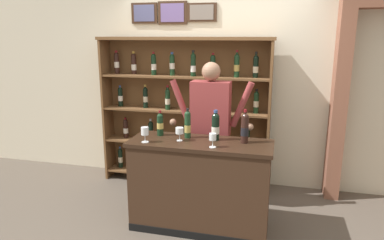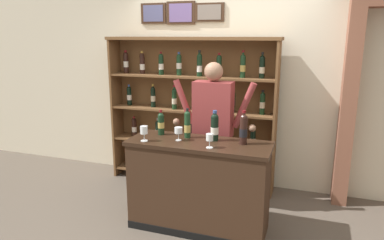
{
  "view_description": "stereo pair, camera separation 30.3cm",
  "coord_description": "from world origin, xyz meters",
  "px_view_note": "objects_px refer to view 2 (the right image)",
  "views": [
    {
      "loc": [
        0.84,
        -3.32,
        2.0
      ],
      "look_at": [
        -0.03,
        0.14,
        1.14
      ],
      "focal_mm": 32.89,
      "sensor_mm": 36.0,
      "label": 1
    },
    {
      "loc": [
        1.13,
        -3.23,
        2.0
      ],
      "look_at": [
        -0.03,
        0.14,
        1.14
      ],
      "focal_mm": 32.89,
      "sensor_mm": 36.0,
      "label": 2
    }
  ],
  "objects_px": {
    "wine_shelf": "(191,108)",
    "shopkeeper": "(213,120)",
    "tasting_counter": "(199,186)",
    "tasting_bottle_super_tuscan": "(161,123)",
    "tasting_bottle_riserva": "(215,127)",
    "wine_glass_right": "(178,131)",
    "wine_glass_spare": "(210,138)",
    "tasting_bottle_chianti": "(243,129)",
    "wine_glass_center": "(144,131)",
    "tasting_bottle_bianco": "(187,124)"
  },
  "relations": [
    {
      "from": "wine_shelf",
      "to": "tasting_bottle_chianti",
      "type": "bearing_deg",
      "value": -49.05
    },
    {
      "from": "tasting_bottle_super_tuscan",
      "to": "wine_glass_right",
      "type": "bearing_deg",
      "value": -29.13
    },
    {
      "from": "wine_shelf",
      "to": "shopkeeper",
      "type": "distance_m",
      "value": 0.77
    },
    {
      "from": "tasting_bottle_super_tuscan",
      "to": "tasting_bottle_riserva",
      "type": "bearing_deg",
      "value": -2.37
    },
    {
      "from": "tasting_counter",
      "to": "wine_glass_right",
      "type": "height_order",
      "value": "wine_glass_right"
    },
    {
      "from": "tasting_bottle_bianco",
      "to": "tasting_bottle_chianti",
      "type": "distance_m",
      "value": 0.6
    },
    {
      "from": "tasting_bottle_chianti",
      "to": "tasting_bottle_riserva",
      "type": "bearing_deg",
      "value": 175.55
    },
    {
      "from": "shopkeeper",
      "to": "tasting_bottle_riserva",
      "type": "xyz_separation_m",
      "value": [
        0.13,
        -0.41,
        0.03
      ]
    },
    {
      "from": "tasting_bottle_super_tuscan",
      "to": "tasting_bottle_riserva",
      "type": "distance_m",
      "value": 0.6
    },
    {
      "from": "wine_glass_center",
      "to": "wine_glass_right",
      "type": "distance_m",
      "value": 0.35
    },
    {
      "from": "wine_glass_center",
      "to": "shopkeeper",
      "type": "bearing_deg",
      "value": 51.08
    },
    {
      "from": "tasting_bottle_riserva",
      "to": "wine_shelf",
      "type": "bearing_deg",
      "value": 120.74
    },
    {
      "from": "tasting_bottle_super_tuscan",
      "to": "tasting_bottle_chianti",
      "type": "bearing_deg",
      "value": -3.06
    },
    {
      "from": "wine_shelf",
      "to": "tasting_bottle_super_tuscan",
      "type": "relative_size",
      "value": 8.39
    },
    {
      "from": "tasting_bottle_super_tuscan",
      "to": "wine_glass_right",
      "type": "relative_size",
      "value": 1.97
    },
    {
      "from": "shopkeeper",
      "to": "tasting_bottle_riserva",
      "type": "relative_size",
      "value": 5.46
    },
    {
      "from": "tasting_counter",
      "to": "tasting_bottle_super_tuscan",
      "type": "bearing_deg",
      "value": 165.58
    },
    {
      "from": "tasting_counter",
      "to": "tasting_bottle_chianti",
      "type": "height_order",
      "value": "tasting_bottle_chianti"
    },
    {
      "from": "tasting_counter",
      "to": "tasting_bottle_super_tuscan",
      "type": "xyz_separation_m",
      "value": [
        -0.47,
        0.12,
        0.6
      ]
    },
    {
      "from": "wine_shelf",
      "to": "tasting_bottle_bianco",
      "type": "height_order",
      "value": "wine_shelf"
    },
    {
      "from": "tasting_bottle_riserva",
      "to": "wine_glass_center",
      "type": "height_order",
      "value": "tasting_bottle_riserva"
    },
    {
      "from": "shopkeeper",
      "to": "wine_glass_spare",
      "type": "height_order",
      "value": "shopkeeper"
    },
    {
      "from": "shopkeeper",
      "to": "wine_glass_spare",
      "type": "xyz_separation_m",
      "value": [
        0.15,
        -0.66,
        -0.01
      ]
    },
    {
      "from": "shopkeeper",
      "to": "wine_shelf",
      "type": "bearing_deg",
      "value": 127.97
    },
    {
      "from": "tasting_bottle_super_tuscan",
      "to": "tasting_bottle_chianti",
      "type": "distance_m",
      "value": 0.9
    },
    {
      "from": "tasting_counter",
      "to": "tasting_bottle_riserva",
      "type": "distance_m",
      "value": 0.65
    },
    {
      "from": "tasting_counter",
      "to": "wine_glass_spare",
      "type": "relative_size",
      "value": 10.5
    },
    {
      "from": "wine_glass_right",
      "to": "wine_glass_spare",
      "type": "relative_size",
      "value": 1.0
    },
    {
      "from": "tasting_bottle_riserva",
      "to": "tasting_bottle_super_tuscan",
      "type": "bearing_deg",
      "value": 177.63
    },
    {
      "from": "wine_shelf",
      "to": "tasting_counter",
      "type": "xyz_separation_m",
      "value": [
        0.47,
        -1.12,
        -0.58
      ]
    },
    {
      "from": "tasting_bottle_chianti",
      "to": "shopkeeper",
      "type": "bearing_deg",
      "value": 134.69
    },
    {
      "from": "tasting_bottle_bianco",
      "to": "wine_glass_right",
      "type": "distance_m",
      "value": 0.14
    },
    {
      "from": "tasting_counter",
      "to": "wine_glass_right",
      "type": "distance_m",
      "value": 0.62
    },
    {
      "from": "shopkeeper",
      "to": "tasting_bottle_super_tuscan",
      "type": "distance_m",
      "value": 0.61
    },
    {
      "from": "wine_shelf",
      "to": "tasting_bottle_super_tuscan",
      "type": "xyz_separation_m",
      "value": [
        0.0,
        -1.0,
        0.02
      ]
    },
    {
      "from": "tasting_bottle_bianco",
      "to": "tasting_bottle_chianti",
      "type": "bearing_deg",
      "value": -2.92
    },
    {
      "from": "shopkeeper",
      "to": "tasting_bottle_bianco",
      "type": "distance_m",
      "value": 0.44
    },
    {
      "from": "wine_shelf",
      "to": "tasting_counter",
      "type": "relative_size",
      "value": 1.57
    },
    {
      "from": "shopkeeper",
      "to": "tasting_bottle_bianco",
      "type": "relative_size",
      "value": 5.47
    },
    {
      "from": "tasting_bottle_riserva",
      "to": "wine_glass_spare",
      "type": "xyz_separation_m",
      "value": [
        0.02,
        -0.25,
        -0.05
      ]
    },
    {
      "from": "wine_glass_right",
      "to": "wine_glass_spare",
      "type": "distance_m",
      "value": 0.39
    },
    {
      "from": "tasting_bottle_chianti",
      "to": "wine_glass_center",
      "type": "bearing_deg",
      "value": -166.71
    },
    {
      "from": "wine_shelf",
      "to": "tasting_bottle_chianti",
      "type": "distance_m",
      "value": 1.38
    },
    {
      "from": "tasting_bottle_bianco",
      "to": "tasting_bottle_chianti",
      "type": "xyz_separation_m",
      "value": [
        0.59,
        -0.03,
        0.01
      ]
    },
    {
      "from": "tasting_counter",
      "to": "wine_glass_center",
      "type": "distance_m",
      "value": 0.81
    },
    {
      "from": "tasting_bottle_super_tuscan",
      "to": "tasting_bottle_chianti",
      "type": "relative_size",
      "value": 0.8
    },
    {
      "from": "wine_shelf",
      "to": "wine_glass_right",
      "type": "height_order",
      "value": "wine_shelf"
    },
    {
      "from": "tasting_bottle_bianco",
      "to": "wine_glass_right",
      "type": "height_order",
      "value": "tasting_bottle_bianco"
    },
    {
      "from": "tasting_bottle_riserva",
      "to": "wine_glass_center",
      "type": "bearing_deg",
      "value": -159.38
    },
    {
      "from": "tasting_bottle_riserva",
      "to": "wine_glass_center",
      "type": "relative_size",
      "value": 2.0
    }
  ]
}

